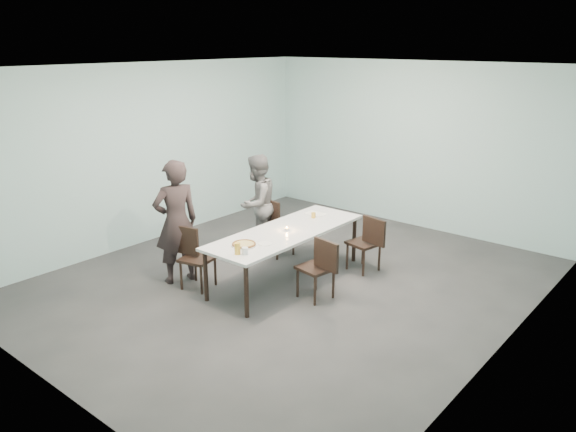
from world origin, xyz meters
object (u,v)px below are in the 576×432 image
Objects in this scene: chair_far_left at (275,224)px; side_plate at (265,244)px; diner_near at (176,222)px; beer_glass at (237,249)px; chair_near_right at (320,265)px; tealight at (287,229)px; pizza at (244,244)px; table at (286,234)px; chair_far_right at (368,240)px; diner_far at (257,204)px; amber_tumbler at (313,215)px; water_tumbler at (245,251)px; chair_near_left at (193,253)px.

chair_far_left is 1.64m from side_plate.
diner_near reaches higher than beer_glass.
chair_near_right reaches higher than tealight.
diner_near is 1.15m from pizza.
table is at bearing 173.83° from tealight.
beer_glass is at bearing 84.62° from chair_far_right.
chair_near_right is 2.10m from diner_far.
tealight reaches higher than pizza.
side_plate reaches higher than table.
amber_tumbler reaches higher than pizza.
chair_near_right reaches higher than amber_tumbler.
beer_glass is at bearing -142.78° from water_tumbler.
pizza is at bearing 118.95° from diner_near.
chair_far_right is 0.90m from amber_tumbler.
beer_glass is (0.97, -0.08, 0.32)m from chair_near_left.
chair_far_left is at bearing 117.44° from beer_glass.
pizza is at bearing -52.97° from chair_far_left.
table is 46.51× the size of tealight.
diner_far is at bearing 128.66° from water_tumbler.
chair_near_left is 0.54× the size of diner_far.
beer_glass is (1.28, -0.08, -0.07)m from diner_near.
chair_near_right is 10.88× the size of amber_tumbler.
side_plate is at bearing -81.15° from amber_tumbler.
side_plate is (0.18, 0.22, -0.01)m from pizza.
beer_glass is (-0.02, -0.50, 0.07)m from side_plate.
diner_near is at bearing 167.53° from chair_near_left.
diner_near is (-0.32, -0.00, 0.39)m from chair_near_left.
diner_near reaches higher than diner_far.
pizza is at bearing 28.16° from diner_far.
table is 2.99× the size of chair_near_left.
amber_tumbler is at bearing 11.56° from chair_far_left.
table is 0.73m from amber_tumbler.
amber_tumbler is at bearing 95.76° from beer_glass.
beer_glass reaches higher than amber_tumbler.
side_plate is (1.30, 0.42, -0.14)m from diner_near.
table is 2.99× the size of chair_far_left.
diner_near is at bearing 57.90° from chair_far_right.
chair_far_right is at bearing 66.75° from pizza.
chair_near_right reaches higher than water_tumbler.
diner_near is 1.11× the size of diner_far.
chair_near_left is at bearing 109.56° from diner_near.
pizza is at bearing 78.09° from chair_far_right.
side_plate is at bearing 9.89° from chair_near_left.
beer_glass reaches higher than tealight.
diner_far is 2.12m from water_tumbler.
pizza is 1.55m from amber_tumbler.
diner_far is at bearing -153.51° from chair_far_left.
chair_near_left is 0.50m from diner_near.
amber_tumbler is (-0.21, 1.33, 0.04)m from side_plate.
chair_far_left is 1.74m from pizza.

